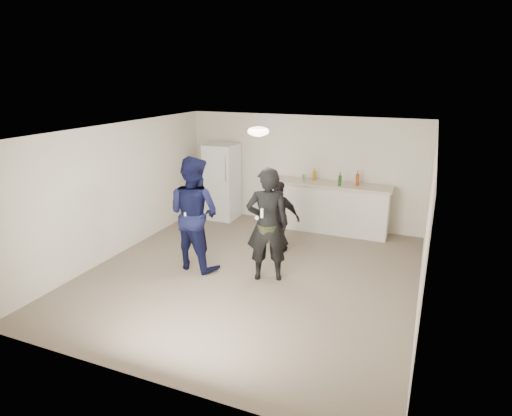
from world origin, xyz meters
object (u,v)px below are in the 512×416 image
at_px(counter, 328,208).
at_px(fridge, 222,182).
at_px(shaker, 304,178).
at_px(woman, 268,225).
at_px(man, 194,213).
at_px(spectator, 279,217).

relative_size(counter, fridge, 1.44).
xyz_separation_m(shaker, woman, (0.16, -2.65, -0.20)).
distance_m(shaker, woman, 2.66).
xyz_separation_m(counter, man, (-1.76, -2.78, 0.49)).
bearing_deg(man, fridge, -63.71).
bearing_deg(counter, woman, -98.20).
relative_size(counter, man, 1.28).
xyz_separation_m(counter, shaker, (-0.56, -0.08, 0.65)).
bearing_deg(counter, fridge, -178.44).
distance_m(fridge, shaker, 2.04).
height_order(counter, man, man).
bearing_deg(fridge, spectator, -36.74).
bearing_deg(counter, spectator, -111.48).
bearing_deg(shaker, fridge, 179.66).
bearing_deg(shaker, woman, -86.48).
xyz_separation_m(fridge, spectator, (1.97, -1.47, -0.19)).
height_order(woman, spectator, woman).
relative_size(shaker, woman, 0.09).
distance_m(woman, spectator, 1.24).
relative_size(fridge, spectator, 1.27).
bearing_deg(counter, man, -122.38).
relative_size(fridge, shaker, 10.59).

